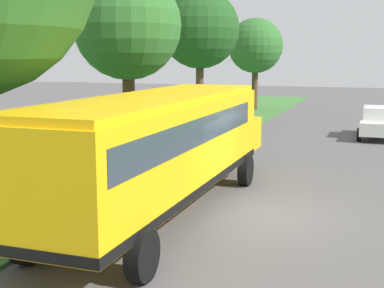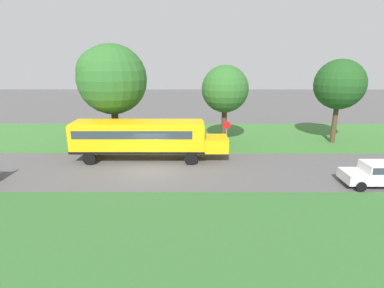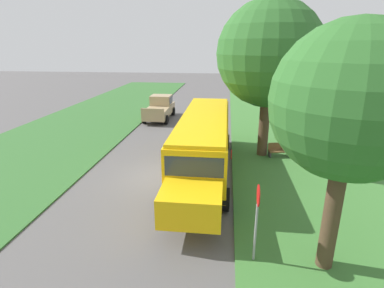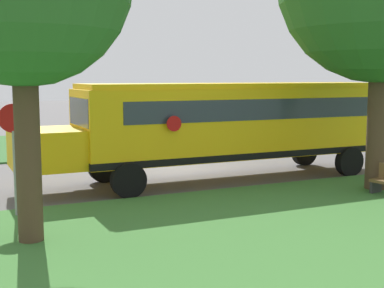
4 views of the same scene
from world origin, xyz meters
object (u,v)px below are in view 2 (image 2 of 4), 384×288
object	(u,v)px
oak_tree_roadside_mid	(225,89)
oak_tree_far_end	(339,84)
oak_tree_beside_bus	(110,78)
car_white_nearest	(379,173)
park_bench	(122,139)
school_bus	(142,137)
stop_sign	(227,133)

from	to	relation	value
oak_tree_roadside_mid	oak_tree_far_end	bearing A→B (deg)	93.73
oak_tree_beside_bus	oak_tree_roadside_mid	xyz separation A→B (m)	(-0.95, 10.22, -1.04)
oak_tree_beside_bus	oak_tree_roadside_mid	world-z (taller)	oak_tree_beside_bus
car_white_nearest	park_bench	size ratio (longest dim) A/B	2.65
car_white_nearest	oak_tree_roadside_mid	size ratio (longest dim) A/B	0.59
school_bus	stop_sign	distance (m)	7.35
oak_tree_far_end	park_bench	bearing A→B (deg)	-88.99
car_white_nearest	school_bus	bearing A→B (deg)	-107.99
car_white_nearest	oak_tree_roadside_mid	world-z (taller)	oak_tree_roadside_mid
oak_tree_far_end	stop_sign	bearing A→B (deg)	-75.24
car_white_nearest	stop_sign	xyz separation A→B (m)	(-7.40, -9.04, 0.86)
car_white_nearest	oak_tree_far_end	size ratio (longest dim) A/B	0.55
car_white_nearest	oak_tree_far_end	world-z (taller)	oak_tree_far_end
car_white_nearest	oak_tree_roadside_mid	distance (m)	13.84
oak_tree_roadside_mid	oak_tree_far_end	xyz separation A→B (m)	(-0.69, 10.64, 0.37)
oak_tree_beside_bus	oak_tree_roadside_mid	size ratio (longest dim) A/B	1.24
oak_tree_far_end	park_bench	xyz separation A→B (m)	(0.36, -20.46, -5.19)
oak_tree_roadside_mid	stop_sign	size ratio (longest dim) A/B	2.72
school_bus	oak_tree_beside_bus	distance (m)	6.39
oak_tree_roadside_mid	car_white_nearest	bearing A→B (deg)	43.50
school_bus	oak_tree_far_end	size ratio (longest dim) A/B	1.56
park_bench	stop_sign	bearing A→B (deg)	76.01
oak_tree_roadside_mid	stop_sign	xyz separation A→B (m)	(2.11, -0.01, -3.55)
school_bus	stop_sign	bearing A→B (deg)	107.30
school_bus	stop_sign	xyz separation A→B (m)	(-2.19, 7.02, -0.19)
oak_tree_beside_bus	oak_tree_far_end	bearing A→B (deg)	94.51
car_white_nearest	park_bench	distance (m)	21.27
oak_tree_beside_bus	oak_tree_far_end	xyz separation A→B (m)	(-1.64, 20.86, -0.67)
oak_tree_far_end	oak_tree_roadside_mid	bearing A→B (deg)	-86.27
oak_tree_far_end	car_white_nearest	bearing A→B (deg)	-8.98
oak_tree_beside_bus	park_bench	size ratio (longest dim) A/B	5.57
park_bench	oak_tree_far_end	bearing A→B (deg)	91.01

